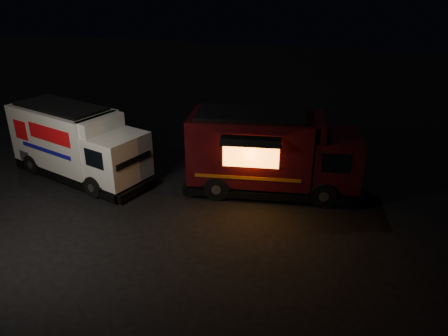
% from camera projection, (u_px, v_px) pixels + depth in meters
% --- Properties ---
extents(ground, '(80.00, 80.00, 0.00)m').
position_uv_depth(ground, '(148.00, 209.00, 16.36)').
color(ground, black).
rests_on(ground, ground).
extents(white_truck, '(7.07, 4.24, 3.03)m').
position_uv_depth(white_truck, '(79.00, 143.00, 18.35)').
color(white_truck, silver).
rests_on(white_truck, ground).
extents(red_truck, '(7.22, 3.48, 3.23)m').
position_uv_depth(red_truck, '(274.00, 153.00, 17.14)').
color(red_truck, '#3D0B0E').
rests_on(red_truck, ground).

